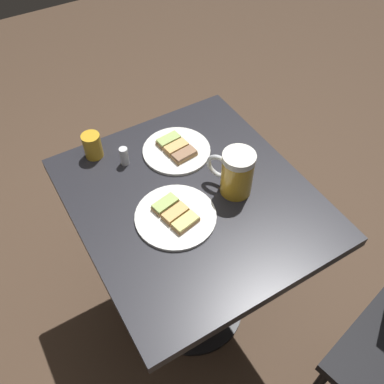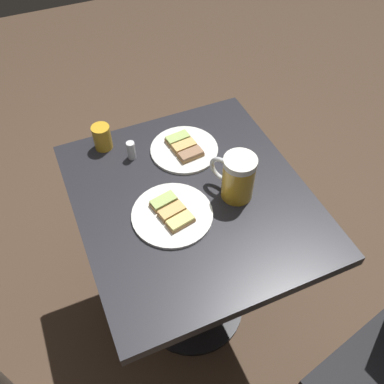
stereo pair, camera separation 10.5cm
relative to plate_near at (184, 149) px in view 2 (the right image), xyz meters
name	(u,v)px [view 2 (the right image)]	position (x,y,z in m)	size (l,w,h in m)	color
ground_plane	(192,305)	(-0.19, 0.06, -0.76)	(6.00, 6.00, 0.00)	#4C3828
cafe_table	(192,229)	(-0.19, 0.06, -0.18)	(0.77, 0.69, 0.75)	black
plate_near	(184,149)	(0.00, 0.00, 0.00)	(0.22, 0.22, 0.03)	white
plate_far	(172,214)	(-0.24, 0.14, 0.00)	(0.24, 0.24, 0.03)	white
beer_mug	(237,177)	(-0.23, -0.07, 0.07)	(0.14, 0.10, 0.15)	gold
beer_glass_small	(102,137)	(0.12, 0.24, 0.03)	(0.06, 0.06, 0.09)	gold
salt_shaker	(131,150)	(0.04, 0.17, 0.02)	(0.03, 0.03, 0.06)	silver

